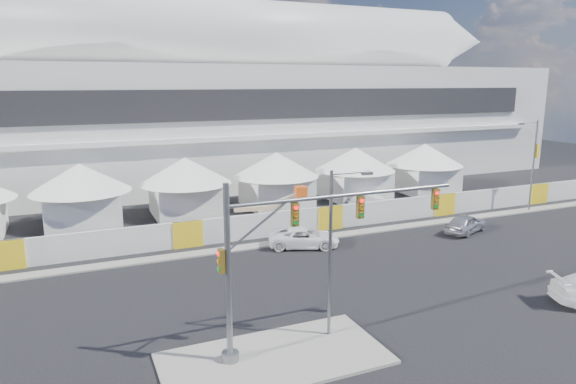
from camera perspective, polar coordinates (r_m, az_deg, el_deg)
name	(u,v)px	position (r m, az deg, el deg)	size (l,w,h in m)	color
ground	(356,310)	(28.88, 7.60, -12.87)	(160.00, 160.00, 0.00)	black
median_island	(275,358)	(24.07, -1.50, -18.00)	(10.00, 5.00, 0.15)	gray
far_curb	(475,217)	(49.95, 20.11, -2.63)	(80.00, 1.20, 0.12)	gray
stadium	(252,103)	(67.71, -4.03, 9.83)	(80.00, 24.80, 21.98)	silver
tent_row	(233,178)	(49.29, -6.18, 1.54)	(53.40, 8.40, 5.40)	white
hoarding_fence	(330,218)	(43.23, 4.65, -2.85)	(70.00, 0.25, 2.00)	silver
scaffold_tower	(500,124)	(83.69, 22.46, 7.02)	(4.40, 4.40, 12.00)	#595B60
sedan_silver	(466,223)	(44.62, 19.15, -3.32)	(4.57, 1.84, 1.56)	#BBBAC0
pickup_curb	(304,238)	(38.56, 1.77, -5.09)	(5.29, 2.44, 1.47)	white
lot_car_a	(367,200)	(51.83, 8.73, -0.84)	(3.85, 1.34, 1.27)	white
traffic_mast	(281,256)	(22.76, -0.79, -7.16)	(11.87, 0.77, 7.97)	slate
streetlight_median	(334,242)	(24.29, 5.17, -5.58)	(2.23, 0.22, 8.07)	slate
streetlight_curb	(532,159)	(53.59, 25.51, 3.32)	(2.57, 0.58, 8.67)	slate
boom_lift	(251,221)	(42.26, -4.12, -3.22)	(7.34, 2.17, 3.66)	#E75315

